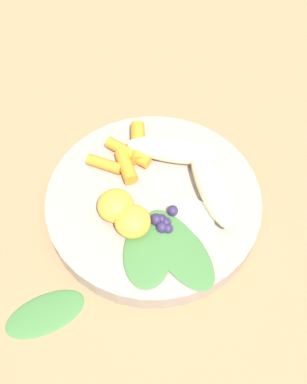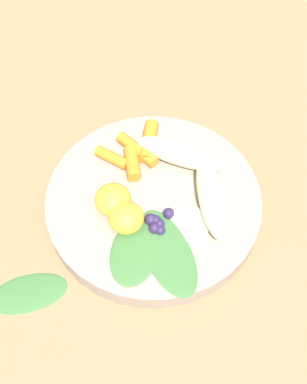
# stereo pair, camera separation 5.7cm
# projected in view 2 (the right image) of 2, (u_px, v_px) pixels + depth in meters

# --- Properties ---
(ground_plane) EXTENTS (2.40, 2.40, 0.00)m
(ground_plane) POSITION_uv_depth(u_px,v_px,m) (154.00, 208.00, 0.60)
(ground_plane) COLOR #99704C
(bowl) EXTENTS (0.27, 0.27, 0.03)m
(bowl) POSITION_uv_depth(u_px,v_px,m) (154.00, 202.00, 0.59)
(bowl) COLOR gray
(bowl) RESTS_ON ground_plane
(banana_peeled_left) EXTENTS (0.10, 0.11, 0.03)m
(banana_peeled_left) POSITION_uv_depth(u_px,v_px,m) (180.00, 154.00, 0.59)
(banana_peeled_left) COLOR beige
(banana_peeled_left) RESTS_ON bowl
(banana_peeled_right) EXTENTS (0.12, 0.05, 0.03)m
(banana_peeled_right) POSITION_uv_depth(u_px,v_px,m) (211.00, 197.00, 0.56)
(banana_peeled_right) COLOR beige
(banana_peeled_right) RESTS_ON bowl
(orange_segment_near) EXTENTS (0.04, 0.04, 0.03)m
(orange_segment_near) POSITION_uv_depth(u_px,v_px,m) (126.00, 218.00, 0.54)
(orange_segment_near) COLOR #F4A833
(orange_segment_near) RESTS_ON bowl
(orange_segment_far) EXTENTS (0.04, 0.04, 0.03)m
(orange_segment_far) POSITION_uv_depth(u_px,v_px,m) (112.00, 196.00, 0.56)
(orange_segment_far) COLOR #F4A833
(orange_segment_far) RESTS_ON bowl
(carrot_front) EXTENTS (0.06, 0.04, 0.02)m
(carrot_front) POSITION_uv_depth(u_px,v_px,m) (149.00, 141.00, 0.61)
(carrot_front) COLOR orange
(carrot_front) RESTS_ON bowl
(carrot_mid_left) EXTENTS (0.06, 0.04, 0.01)m
(carrot_mid_left) POSITION_uv_depth(u_px,v_px,m) (137.00, 150.00, 0.61)
(carrot_mid_left) COLOR orange
(carrot_mid_left) RESTS_ON bowl
(carrot_mid_right) EXTENTS (0.05, 0.02, 0.02)m
(carrot_mid_right) POSITION_uv_depth(u_px,v_px,m) (132.00, 163.00, 0.59)
(carrot_mid_right) COLOR orange
(carrot_mid_right) RESTS_ON bowl
(carrot_rear) EXTENTS (0.04, 0.04, 0.01)m
(carrot_rear) POSITION_uv_depth(u_px,v_px,m) (112.00, 157.00, 0.60)
(carrot_rear) COLOR orange
(carrot_rear) RESTS_ON bowl
(blueberry_pile) EXTENTS (0.03, 0.04, 0.01)m
(blueberry_pile) POSITION_uv_depth(u_px,v_px,m) (157.00, 222.00, 0.55)
(blueberry_pile) COLOR #2D234C
(blueberry_pile) RESTS_ON bowl
(coconut_shred_patch) EXTENTS (0.05, 0.05, 0.00)m
(coconut_shred_patch) POSITION_uv_depth(u_px,v_px,m) (189.00, 224.00, 0.55)
(coconut_shred_patch) COLOR white
(coconut_shred_patch) RESTS_ON bowl
(kale_leaf_left) EXTENTS (0.11, 0.09, 0.01)m
(kale_leaf_left) POSITION_uv_depth(u_px,v_px,m) (136.00, 250.00, 0.53)
(kale_leaf_left) COLOR #3D7038
(kale_leaf_left) RESTS_ON bowl
(kale_leaf_right) EXTENTS (0.12, 0.06, 0.01)m
(kale_leaf_right) POSITION_uv_depth(u_px,v_px,m) (167.00, 252.00, 0.53)
(kale_leaf_right) COLOR #3D7038
(kale_leaf_right) RESTS_ON bowl
(kale_leaf_stray) EXTENTS (0.05, 0.09, 0.01)m
(kale_leaf_stray) POSITION_uv_depth(u_px,v_px,m) (28.00, 293.00, 0.53)
(kale_leaf_stray) COLOR #3D7038
(kale_leaf_stray) RESTS_ON ground_plane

